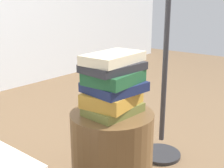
{
  "coord_description": "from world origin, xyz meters",
  "views": [
    {
      "loc": [
        -0.95,
        -0.78,
        0.91
      ],
      "look_at": [
        0.0,
        0.0,
        0.56
      ],
      "focal_mm": 46.77,
      "sensor_mm": 36.0,
      "label": 1
    }
  ],
  "objects_px": {
    "book_charcoal": "(113,67)",
    "book_navy": "(114,87)",
    "book_olive": "(114,109)",
    "book_forest": "(114,77)",
    "book_cream": "(113,58)",
    "side_table": "(112,155)",
    "book_ochre": "(112,98)"
  },
  "relations": [
    {
      "from": "book_charcoal",
      "to": "book_navy",
      "type": "bearing_deg",
      "value": 14.09
    },
    {
      "from": "book_olive",
      "to": "book_forest",
      "type": "bearing_deg",
      "value": -148.14
    },
    {
      "from": "book_navy",
      "to": "book_olive",
      "type": "bearing_deg",
      "value": -147.31
    },
    {
      "from": "book_navy",
      "to": "book_cream",
      "type": "bearing_deg",
      "value": 101.97
    },
    {
      "from": "book_olive",
      "to": "side_table",
      "type": "bearing_deg",
      "value": 126.22
    },
    {
      "from": "book_olive",
      "to": "book_ochre",
      "type": "bearing_deg",
      "value": 112.01
    },
    {
      "from": "book_forest",
      "to": "book_charcoal",
      "type": "relative_size",
      "value": 0.88
    },
    {
      "from": "side_table",
      "to": "book_navy",
      "type": "relative_size",
      "value": 1.77
    },
    {
      "from": "book_navy",
      "to": "book_charcoal",
      "type": "bearing_deg",
      "value": -163.8
    },
    {
      "from": "book_olive",
      "to": "book_cream",
      "type": "relative_size",
      "value": 0.89
    },
    {
      "from": "book_ochre",
      "to": "book_charcoal",
      "type": "relative_size",
      "value": 0.9
    },
    {
      "from": "book_olive",
      "to": "book_forest",
      "type": "xyz_separation_m",
      "value": [
        -0.0,
        -0.0,
        0.15
      ]
    },
    {
      "from": "book_navy",
      "to": "book_charcoal",
      "type": "relative_size",
      "value": 0.91
    },
    {
      "from": "book_forest",
      "to": "book_charcoal",
      "type": "distance_m",
      "value": 0.04
    },
    {
      "from": "book_olive",
      "to": "book_ochre",
      "type": "xyz_separation_m",
      "value": [
        -0.0,
        0.01,
        0.05
      ]
    },
    {
      "from": "book_olive",
      "to": "book_ochre",
      "type": "distance_m",
      "value": 0.05
    },
    {
      "from": "side_table",
      "to": "book_cream",
      "type": "relative_size",
      "value": 1.53
    },
    {
      "from": "side_table",
      "to": "book_charcoal",
      "type": "height_order",
      "value": "book_charcoal"
    },
    {
      "from": "book_forest",
      "to": "book_charcoal",
      "type": "height_order",
      "value": "book_charcoal"
    },
    {
      "from": "side_table",
      "to": "book_forest",
      "type": "height_order",
      "value": "book_forest"
    },
    {
      "from": "book_ochre",
      "to": "book_navy",
      "type": "distance_m",
      "value": 0.05
    },
    {
      "from": "book_ochre",
      "to": "book_forest",
      "type": "height_order",
      "value": "book_forest"
    },
    {
      "from": "side_table",
      "to": "book_navy",
      "type": "distance_m",
      "value": 0.33
    },
    {
      "from": "book_ochre",
      "to": "book_navy",
      "type": "height_order",
      "value": "book_navy"
    },
    {
      "from": "side_table",
      "to": "book_cream",
      "type": "bearing_deg",
      "value": 17.91
    },
    {
      "from": "book_forest",
      "to": "book_charcoal",
      "type": "xyz_separation_m",
      "value": [
        0.0,
        0.0,
        0.04
      ]
    },
    {
      "from": "book_cream",
      "to": "side_table",
      "type": "bearing_deg",
      "value": -163.77
    },
    {
      "from": "book_ochre",
      "to": "book_charcoal",
      "type": "xyz_separation_m",
      "value": [
        0.0,
        -0.01,
        0.14
      ]
    },
    {
      "from": "side_table",
      "to": "book_charcoal",
      "type": "xyz_separation_m",
      "value": [
        0.0,
        -0.01,
        0.43
      ]
    },
    {
      "from": "book_ochre",
      "to": "book_navy",
      "type": "bearing_deg",
      "value": -49.7
    },
    {
      "from": "book_ochre",
      "to": "book_cream",
      "type": "height_order",
      "value": "book_cream"
    },
    {
      "from": "book_charcoal",
      "to": "book_cream",
      "type": "relative_size",
      "value": 0.95
    }
  ]
}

